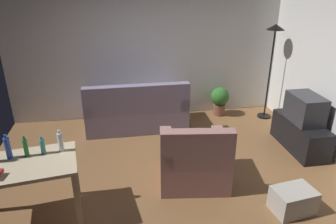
{
  "coord_description": "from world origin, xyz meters",
  "views": [
    {
      "loc": [
        -0.62,
        -3.71,
        2.61
      ],
      "look_at": [
        0.1,
        0.5,
        0.75
      ],
      "focal_mm": 33.65,
      "sensor_mm": 36.0,
      "label": 1
    }
  ],
  "objects": [
    {
      "name": "tv_stand",
      "position": [
        2.25,
        0.38,
        0.24
      ],
      "size": [
        0.44,
        1.1,
        0.48
      ],
      "rotation": [
        0.0,
        0.0,
        1.57
      ],
      "color": "black",
      "rests_on": "ground_plane"
    },
    {
      "name": "couch",
      "position": [
        -0.3,
        1.59,
        0.31
      ],
      "size": [
        1.81,
        0.84,
        0.92
      ],
      "rotation": [
        0.0,
        0.0,
        3.14
      ],
      "color": "gray",
      "rests_on": "ground_plane"
    },
    {
      "name": "tv",
      "position": [
        2.25,
        0.38,
        0.7
      ],
      "size": [
        0.41,
        0.6,
        0.44
      ],
      "rotation": [
        0.0,
        0.0,
        1.57
      ],
      "color": "#2D2D33",
      "rests_on": "tv_stand"
    },
    {
      "name": "torchiere_lamp",
      "position": [
        2.25,
        1.64,
        1.41
      ],
      "size": [
        0.32,
        0.32,
        1.81
      ],
      "color": "black",
      "rests_on": "ground_plane"
    },
    {
      "name": "bottle_blue",
      "position": [
        -1.84,
        -0.48,
        0.89
      ],
      "size": [
        0.06,
        0.06,
        0.29
      ],
      "color": "#2347A3",
      "rests_on": "desk"
    },
    {
      "name": "bottle_tall",
      "position": [
        -1.49,
        -0.44,
        0.85
      ],
      "size": [
        0.05,
        0.05,
        0.21
      ],
      "color": "teal",
      "rests_on": "desk"
    },
    {
      "name": "potted_plant",
      "position": [
        1.39,
        1.9,
        0.33
      ],
      "size": [
        0.36,
        0.36,
        0.57
      ],
      "color": "brown",
      "rests_on": "ground_plane"
    },
    {
      "name": "armchair",
      "position": [
        0.33,
        -0.22,
        0.32
      ],
      "size": [
        1.01,
        0.96,
        0.92
      ],
      "rotation": [
        0.0,
        0.0,
        3.0
      ],
      "color": "#996B66",
      "rests_on": "ground_plane"
    },
    {
      "name": "bottle_clear",
      "position": [
        -1.29,
        -0.41,
        0.88
      ],
      "size": [
        0.06,
        0.06,
        0.27
      ],
      "color": "silver",
      "rests_on": "desk"
    },
    {
      "name": "wall_rear",
      "position": [
        0.0,
        2.2,
        1.35
      ],
      "size": [
        5.2,
        0.1,
        2.7
      ],
      "primitive_type": "cube",
      "color": "white",
      "rests_on": "ground_plane"
    },
    {
      "name": "desk",
      "position": [
        -1.72,
        -0.63,
        0.65
      ],
      "size": [
        1.28,
        0.86,
        0.76
      ],
      "rotation": [
        0.0,
        0.0,
        0.14
      ],
      "color": "#C6B28E",
      "rests_on": "ground_plane"
    },
    {
      "name": "storage_box",
      "position": [
        1.36,
        -0.99,
        0.15
      ],
      "size": [
        0.52,
        0.4,
        0.3
      ],
      "primitive_type": "cube",
      "rotation": [
        0.0,
        0.0,
        0.13
      ],
      "color": "#A8A399",
      "rests_on": "ground_plane"
    },
    {
      "name": "bottle_green",
      "position": [
        -1.66,
        -0.46,
        0.87
      ],
      "size": [
        0.05,
        0.05,
        0.25
      ],
      "color": "#1E722D",
      "rests_on": "desk"
    },
    {
      "name": "ground_plane",
      "position": [
        0.0,
        0.0,
        -0.01
      ],
      "size": [
        5.2,
        4.4,
        0.02
      ],
      "primitive_type": "cube",
      "color": "brown"
    }
  ]
}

